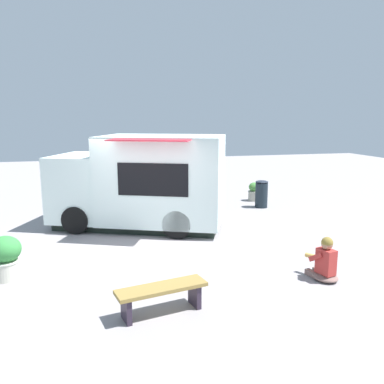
{
  "coord_description": "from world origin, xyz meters",
  "views": [
    {
      "loc": [
        -1.11,
        -9.04,
        3.06
      ],
      "look_at": [
        1.18,
        -0.07,
        1.28
      ],
      "focal_mm": 37.13,
      "sensor_mm": 36.0,
      "label": 1
    }
  ],
  "objects_px": {
    "person_customer": "(324,263)",
    "planter_flowering_side": "(254,192)",
    "planter_flowering_near": "(5,257)",
    "plaza_bench": "(162,293)",
    "trash_bin": "(261,194)",
    "food_truck": "(143,184)"
  },
  "relations": [
    {
      "from": "person_customer",
      "to": "planter_flowering_side",
      "type": "bearing_deg",
      "value": 77.49
    },
    {
      "from": "person_customer",
      "to": "planter_flowering_near",
      "type": "height_order",
      "value": "person_customer"
    },
    {
      "from": "planter_flowering_near",
      "to": "plaza_bench",
      "type": "distance_m",
      "value": 3.34
    },
    {
      "from": "person_customer",
      "to": "planter_flowering_side",
      "type": "height_order",
      "value": "person_customer"
    },
    {
      "from": "person_customer",
      "to": "planter_flowering_near",
      "type": "bearing_deg",
      "value": 165.46
    },
    {
      "from": "plaza_bench",
      "to": "planter_flowering_near",
      "type": "bearing_deg",
      "value": 141.99
    },
    {
      "from": "person_customer",
      "to": "plaza_bench",
      "type": "relative_size",
      "value": 0.57
    },
    {
      "from": "planter_flowering_near",
      "to": "plaza_bench",
      "type": "height_order",
      "value": "planter_flowering_near"
    },
    {
      "from": "planter_flowering_side",
      "to": "trash_bin",
      "type": "distance_m",
      "value": 1.09
    },
    {
      "from": "planter_flowering_side",
      "to": "planter_flowering_near",
      "type": "bearing_deg",
      "value": -143.43
    },
    {
      "from": "planter_flowering_near",
      "to": "plaza_bench",
      "type": "relative_size",
      "value": 0.57
    },
    {
      "from": "planter_flowering_side",
      "to": "trash_bin",
      "type": "relative_size",
      "value": 0.73
    },
    {
      "from": "food_truck",
      "to": "planter_flowering_side",
      "type": "height_order",
      "value": "food_truck"
    },
    {
      "from": "person_customer",
      "to": "plaza_bench",
      "type": "bearing_deg",
      "value": -170.48
    },
    {
      "from": "person_customer",
      "to": "plaza_bench",
      "type": "distance_m",
      "value": 3.26
    },
    {
      "from": "plaza_bench",
      "to": "trash_bin",
      "type": "distance_m",
      "value": 7.93
    },
    {
      "from": "food_truck",
      "to": "person_customer",
      "type": "distance_m",
      "value": 5.45
    },
    {
      "from": "planter_flowering_side",
      "to": "trash_bin",
      "type": "bearing_deg",
      "value": -99.98
    },
    {
      "from": "person_customer",
      "to": "planter_flowering_side",
      "type": "relative_size",
      "value": 1.25
    },
    {
      "from": "person_customer",
      "to": "planter_flowering_near",
      "type": "relative_size",
      "value": 1.0
    },
    {
      "from": "person_customer",
      "to": "planter_flowering_near",
      "type": "distance_m",
      "value": 6.03
    },
    {
      "from": "food_truck",
      "to": "planter_flowering_side",
      "type": "bearing_deg",
      "value": 28.94
    }
  ]
}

